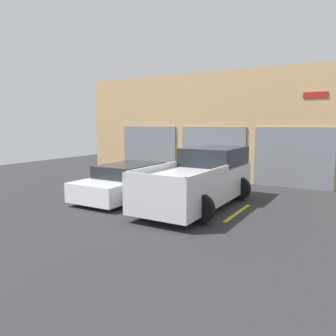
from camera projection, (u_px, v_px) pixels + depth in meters
name	position (u px, v px, depth m)	size (l,w,h in m)	color
ground_plane	(187.00, 192.00, 12.76)	(28.00, 28.00, 0.00)	#2D2D30
shophouse_building	(219.00, 128.00, 15.23)	(14.80, 0.68, 5.00)	tan
pickup_truck	(200.00, 179.00, 10.52)	(2.49, 5.09, 1.82)	silver
sedan_white	(129.00, 182.00, 11.73)	(2.24, 4.24, 1.20)	white
parking_stripe_far_left	(100.00, 193.00, 12.47)	(0.12, 2.20, 0.01)	gold
parking_stripe_left	(161.00, 202.00, 11.10)	(0.12, 2.20, 0.01)	gold
parking_stripe_centre	(238.00, 213.00, 9.74)	(0.12, 2.20, 0.01)	gold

